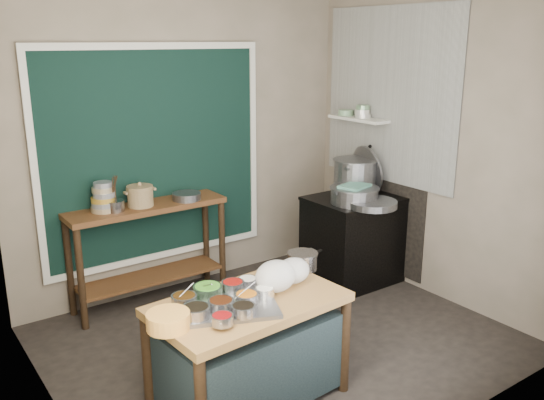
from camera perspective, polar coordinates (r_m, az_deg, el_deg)
floor at (r=4.88m, az=0.70°, el=-13.76°), size 3.50×3.00×0.02m
back_wall at (r=5.63m, az=-8.42°, el=5.38°), size 3.50×0.02×2.80m
left_wall at (r=3.64m, az=-22.13°, el=-1.28°), size 0.02×3.00×2.80m
right_wall at (r=5.57m, az=15.56°, el=4.87°), size 0.02×3.00×2.80m
curtain_panel at (r=5.45m, az=-11.47°, el=4.37°), size 2.10×0.02×1.90m
curtain_frame at (r=5.45m, az=-11.43°, el=4.36°), size 2.22×0.03×2.02m
tile_panel at (r=5.85m, az=11.51°, el=10.08°), size 0.02×1.70×1.70m
soot_patch at (r=6.13m, az=10.28°, el=-0.57°), size 0.01×1.30×1.30m
wall_shelf at (r=6.01m, az=8.59°, el=7.96°), size 0.22×0.70×0.03m
prep_table at (r=3.98m, az=-2.27°, el=-14.75°), size 1.29×0.80×0.75m
back_counter at (r=5.45m, az=-12.06°, el=-5.26°), size 1.45×0.40×0.95m
stove_block at (r=5.89m, az=8.19°, el=-3.99°), size 0.90×0.68×0.85m
stove_top at (r=5.75m, az=8.35°, el=0.14°), size 0.92×0.69×0.03m
condiment_tray at (r=3.70m, az=-4.57°, el=-10.44°), size 0.76×0.66×0.03m
condiment_bowls at (r=3.69m, az=-5.03°, el=-9.77°), size 0.65×0.53×0.08m
yellow_basin at (r=3.49m, az=-10.25°, el=-11.68°), size 0.33×0.33×0.10m
saucepan at (r=4.26m, az=3.04°, el=-6.04°), size 0.29×0.29×0.13m
plastic_bag_a at (r=3.89m, az=0.36°, el=-7.55°), size 0.30×0.26×0.22m
plastic_bag_b at (r=4.02m, az=2.11°, el=-7.01°), size 0.30×0.28×0.18m
bowl_stack at (r=5.16m, az=-16.36°, el=0.13°), size 0.23×0.23×0.26m
utensil_cup at (r=5.15m, az=-15.28°, el=-0.56°), size 0.17×0.17×0.10m
ceramic_crock at (r=5.25m, az=-12.92°, el=0.29°), size 0.25×0.25×0.17m
wide_bowl at (r=5.39m, az=-8.45°, el=0.37°), size 0.34×0.34×0.07m
stock_pot at (r=5.81m, az=8.21°, el=2.28°), size 0.61×0.61×0.36m
pot_lid at (r=5.91m, az=9.45°, el=3.06°), size 0.21×0.50×0.48m
steamer at (r=5.52m, az=8.15°, el=0.48°), size 0.50×0.50×0.16m
green_cloth at (r=5.50m, az=8.19°, el=1.38°), size 0.33×0.28×0.02m
shallow_pan at (r=5.43m, az=9.91°, el=-0.37°), size 0.60×0.60×0.06m
shelf_bowl_stack at (r=5.97m, az=8.93°, el=8.62°), size 0.16×0.16×0.13m
shelf_bowl_green at (r=6.15m, az=7.33°, el=8.58°), size 0.17×0.17×0.06m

